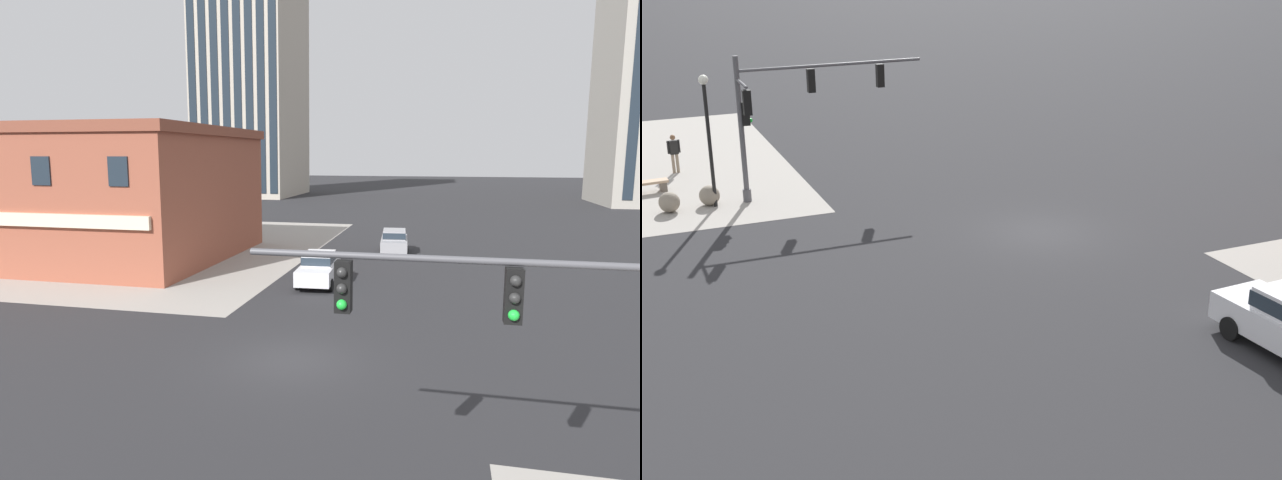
% 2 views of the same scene
% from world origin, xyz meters
% --- Properties ---
extents(ground_plane, '(320.00, 320.00, 0.00)m').
position_xyz_m(ground_plane, '(0.00, 0.00, 0.00)').
color(ground_plane, '#262628').
extents(traffic_signal_main, '(7.42, 2.09, 5.63)m').
position_xyz_m(traffic_signal_main, '(7.26, -7.46, 3.64)').
color(traffic_signal_main, '#4C4C51').
rests_on(traffic_signal_main, ground).
extents(bollard_sphere_curb_a, '(0.78, 0.78, 0.78)m').
position_xyz_m(bollard_sphere_curb_a, '(10.17, -7.78, 0.39)').
color(bollard_sphere_curb_a, gray).
rests_on(bollard_sphere_curb_a, ground).
extents(bollard_sphere_curb_b, '(0.78, 0.78, 0.78)m').
position_xyz_m(bollard_sphere_curb_b, '(11.68, -7.53, 0.39)').
color(bollard_sphere_curb_b, gray).
rests_on(bollard_sphere_curb_b, ground).
extents(bench_near_signal, '(1.84, 0.65, 0.49)m').
position_xyz_m(bench_near_signal, '(12.30, -10.37, 0.33)').
color(bench_near_signal, tan).
rests_on(bench_near_signal, ground).
extents(pedestrian_near_bench, '(0.54, 0.25, 1.68)m').
position_xyz_m(pedestrian_near_bench, '(10.81, -12.96, 0.96)').
color(pedestrian_near_bench, gray).
rests_on(pedestrian_near_bench, ground).
extents(street_lamp_corner_near, '(0.36, 0.36, 5.04)m').
position_xyz_m(street_lamp_corner_near, '(10.00, -7.53, 3.19)').
color(street_lamp_corner_near, black).
rests_on(street_lamp_corner_near, ground).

